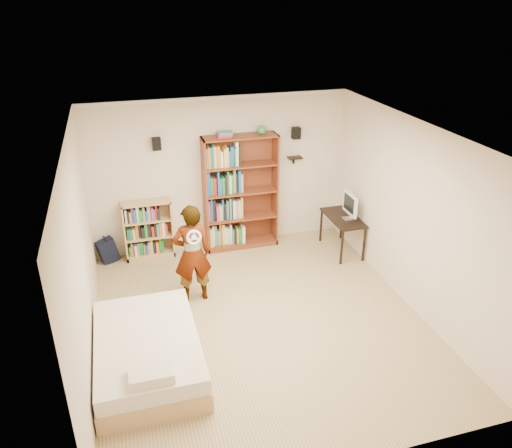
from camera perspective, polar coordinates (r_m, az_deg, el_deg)
The scene contains 14 objects.
ground at distance 7.23m, azimuth 0.49°, elevation -10.97°, with size 4.50×5.00×0.01m, color tan.
room_shell at distance 6.34m, azimuth 0.55°, elevation 1.94°, with size 4.52×5.02×2.71m.
crown_molding at distance 6.04m, azimuth 0.59°, elevation 9.87°, with size 4.50×5.00×0.06m.
speaker_left at distance 8.32m, azimuth -11.30°, elevation 8.97°, with size 0.14×0.12×0.20m, color black.
speaker_right at distance 8.83m, azimuth 4.60°, elevation 10.32°, with size 0.14×0.12×0.20m, color black.
wall_shelf at distance 8.96m, azimuth 4.48°, elevation 7.56°, with size 0.25×0.16×0.03m, color black.
tall_bookshelf at distance 8.76m, azimuth -1.77°, elevation 3.55°, with size 1.30×0.38×2.05m, color maroon, non-canonical shape.
low_bookshelf at distance 8.78m, azimuth -12.19°, elevation -0.62°, with size 0.83×0.31×1.04m, color tan, non-canonical shape.
computer_desk at distance 8.98m, azimuth 9.78°, elevation -1.11°, with size 0.49×0.97×0.66m, color black, non-canonical shape.
imac at distance 8.69m, azimuth 10.57°, elevation 1.98°, with size 0.09×0.46×0.46m, color white, non-canonical shape.
daybed at distance 6.45m, azimuth -12.31°, elevation -13.68°, with size 1.25×1.93×0.57m, color white, non-canonical shape.
person at distance 7.35m, azimuth -7.31°, elevation -3.40°, with size 0.56×0.37×1.54m, color black.
wii_wheel at distance 6.91m, azimuth -7.11°, elevation -1.53°, with size 0.21×0.21×0.04m, color white.
navy_bag at distance 8.90m, azimuth -16.59°, elevation -2.90°, with size 0.33×0.21×0.45m, color black, non-canonical shape.
Camera 1 is at (-1.66, -5.57, 4.29)m, focal length 35.00 mm.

